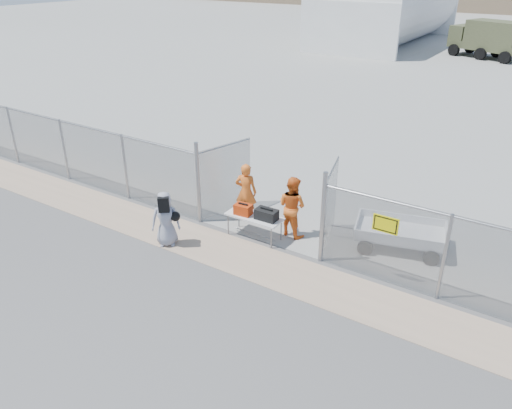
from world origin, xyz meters
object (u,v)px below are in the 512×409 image
Objects in this scene: security_worker_left at (246,192)px; utility_trailer at (400,235)px; folding_table at (254,226)px; visitor at (166,219)px; security_worker_right at (292,206)px.

utility_trailer is at bearing 172.45° from security_worker_left.
security_worker_left reaches higher than folding_table.
security_worker_right is at bearing 3.68° from visitor.
utility_trailer is (4.44, 0.86, -0.52)m from security_worker_left.
visitor is at bearing -163.64° from utility_trailer.
utility_trailer is (2.83, 0.95, -0.51)m from security_worker_right.
utility_trailer reaches higher than folding_table.
security_worker_right is at bearing 42.23° from folding_table.
security_worker_left is 1.01× the size of security_worker_right.
security_worker_left reaches higher than utility_trailer.
folding_table is 2.47m from visitor.
security_worker_right is 1.13× the size of visitor.
visitor reaches higher than folding_table.
visitor reaches higher than utility_trailer.
visitor is (-1.81, -1.63, 0.44)m from folding_table.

